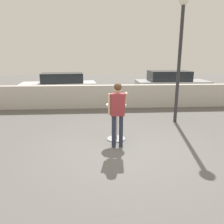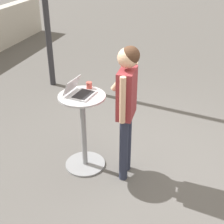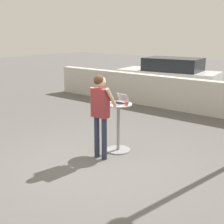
{
  "view_description": "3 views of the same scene",
  "coord_description": "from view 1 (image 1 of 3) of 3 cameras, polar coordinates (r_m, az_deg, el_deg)",
  "views": [
    {
      "loc": [
        -0.7,
        -5.27,
        2.41
      ],
      "look_at": [
        -0.31,
        0.32,
        0.98
      ],
      "focal_mm": 35.0,
      "sensor_mm": 36.0,
      "label": 1
    },
    {
      "loc": [
        -3.35,
        -0.46,
        2.75
      ],
      "look_at": [
        -0.36,
        0.42,
        1.03
      ],
      "focal_mm": 50.0,
      "sensor_mm": 36.0,
      "label": 2
    },
    {
      "loc": [
        3.87,
        -4.29,
        2.58
      ],
      "look_at": [
        0.02,
        0.45,
        1.0
      ],
      "focal_mm": 50.0,
      "sensor_mm": 36.0,
      "label": 3
    }
  ],
  "objects": [
    {
      "name": "cafe_table",
      "position": [
        6.43,
        1.11,
        -2.36
      ],
      "size": [
        0.59,
        0.59,
        1.07
      ],
      "color": "gray",
      "rests_on": "ground_plane"
    },
    {
      "name": "street_lamp",
      "position": [
        8.35,
        17.46,
        16.54
      ],
      "size": [
        0.32,
        0.32,
        4.4
      ],
      "color": "#2D2D33",
      "rests_on": "ground_plane"
    },
    {
      "name": "standing_person",
      "position": [
        5.74,
        1.44,
        1.28
      ],
      "size": [
        0.5,
        0.39,
        1.76
      ],
      "color": "#282D42",
      "rests_on": "ground_plane"
    },
    {
      "name": "pavement_kerb",
      "position": [
        10.55,
        -0.13,
        4.1
      ],
      "size": [
        12.63,
        0.35,
        1.09
      ],
      "color": "beige",
      "rests_on": "ground_plane"
    },
    {
      "name": "parked_car_near_street",
      "position": [
        13.28,
        15.12,
        6.92
      ],
      "size": [
        4.1,
        1.96,
        1.62
      ],
      "color": "#9E9EA3",
      "rests_on": "ground_plane"
    },
    {
      "name": "parked_car_further_down",
      "position": [
        13.74,
        -13.41,
        6.92
      ],
      "size": [
        4.59,
        2.28,
        1.46
      ],
      "color": "silver",
      "rests_on": "ground_plane"
    },
    {
      "name": "laptop",
      "position": [
        6.33,
        1.17,
        2.49
      ],
      "size": [
        0.36,
        0.36,
        0.2
      ],
      "color": "#B7BABF",
      "rests_on": "cafe_table"
    },
    {
      "name": "coffee_mug",
      "position": [
        6.31,
        3.19,
        2.41
      ],
      "size": [
        0.1,
        0.07,
        0.08
      ],
      "color": "#C14C42",
      "rests_on": "cafe_table"
    },
    {
      "name": "ground_plane",
      "position": [
        5.83,
        3.29,
        -10.15
      ],
      "size": [
        50.0,
        50.0,
        0.0
      ],
      "primitive_type": "plane",
      "color": "#5B5956"
    }
  ]
}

